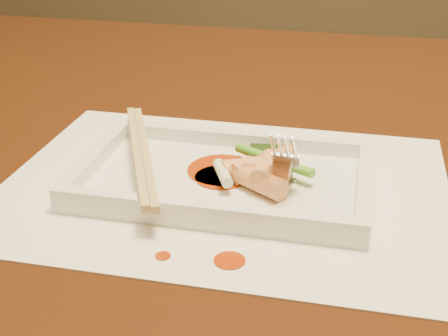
% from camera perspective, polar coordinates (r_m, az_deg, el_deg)
% --- Properties ---
extents(table, '(1.40, 0.90, 0.75)m').
position_cam_1_polar(table, '(0.75, -3.15, -3.04)').
color(table, black).
rests_on(table, ground).
extents(placemat, '(0.40, 0.30, 0.00)m').
position_cam_1_polar(placemat, '(0.57, 0.00, -1.70)').
color(placemat, white).
rests_on(placemat, table).
extents(sauce_splatter_a, '(0.02, 0.02, 0.00)m').
position_cam_1_polar(sauce_splatter_a, '(0.47, 0.51, -8.46)').
color(sauce_splatter_a, '#A73104').
rests_on(sauce_splatter_a, placemat).
extents(sauce_splatter_b, '(0.01, 0.01, 0.00)m').
position_cam_1_polar(sauce_splatter_b, '(0.47, -5.61, -8.00)').
color(sauce_splatter_b, '#A73104').
rests_on(sauce_splatter_b, placemat).
extents(plate_base, '(0.26, 0.16, 0.01)m').
position_cam_1_polar(plate_base, '(0.57, 0.00, -1.27)').
color(plate_base, white).
rests_on(plate_base, placemat).
extents(plate_rim_far, '(0.26, 0.01, 0.01)m').
position_cam_1_polar(plate_rim_far, '(0.63, 1.48, 2.69)').
color(plate_rim_far, white).
rests_on(plate_rim_far, plate_base).
extents(plate_rim_near, '(0.26, 0.01, 0.01)m').
position_cam_1_polar(plate_rim_near, '(0.50, -1.87, -4.00)').
color(plate_rim_near, white).
rests_on(plate_rim_near, plate_base).
extents(plate_rim_left, '(0.01, 0.14, 0.01)m').
position_cam_1_polar(plate_rim_left, '(0.60, -11.69, 0.90)').
color(plate_rim_left, white).
rests_on(plate_rim_left, plate_base).
extents(plate_rim_right, '(0.01, 0.14, 0.01)m').
position_cam_1_polar(plate_rim_right, '(0.55, 12.72, -1.53)').
color(plate_rim_right, white).
rests_on(plate_rim_right, plate_base).
extents(veg_piece, '(0.04, 0.03, 0.01)m').
position_cam_1_polar(veg_piece, '(0.59, 4.17, 1.13)').
color(veg_piece, black).
rests_on(veg_piece, plate_base).
extents(scallion_white, '(0.03, 0.04, 0.01)m').
position_cam_1_polar(scallion_white, '(0.55, -0.12, -0.47)').
color(scallion_white, '#EAEACC').
rests_on(scallion_white, plate_base).
extents(scallion_green, '(0.08, 0.05, 0.01)m').
position_cam_1_polar(scallion_green, '(0.57, 4.57, 0.73)').
color(scallion_green, '#429918').
rests_on(scallion_green, plate_base).
extents(chopstick_a, '(0.09, 0.20, 0.01)m').
position_cam_1_polar(chopstick_a, '(0.58, -7.97, 1.46)').
color(chopstick_a, tan).
rests_on(chopstick_a, plate_rim_near).
extents(chopstick_b, '(0.09, 0.20, 0.01)m').
position_cam_1_polar(chopstick_b, '(0.57, -7.22, 1.38)').
color(chopstick_b, tan).
rests_on(chopstick_b, plate_rim_near).
extents(fork, '(0.09, 0.10, 0.14)m').
position_cam_1_polar(fork, '(0.54, 7.72, 6.20)').
color(fork, silver).
rests_on(fork, plate_base).
extents(sauce_blob_0, '(0.05, 0.05, 0.00)m').
position_cam_1_polar(sauce_blob_0, '(0.56, -0.29, -0.86)').
color(sauce_blob_0, '#A73104').
rests_on(sauce_blob_0, plate_base).
extents(sauce_blob_1, '(0.07, 0.07, 0.00)m').
position_cam_1_polar(sauce_blob_1, '(0.58, -0.08, -0.19)').
color(sauce_blob_1, '#A73104').
rests_on(sauce_blob_1, plate_base).
extents(rice_cake_0, '(0.04, 0.05, 0.02)m').
position_cam_1_polar(rice_cake_0, '(0.57, 4.47, 0.72)').
color(rice_cake_0, '#F5BB72').
rests_on(rice_cake_0, plate_base).
extents(rice_cake_1, '(0.05, 0.04, 0.02)m').
position_cam_1_polar(rice_cake_1, '(0.56, 2.27, 0.04)').
color(rice_cake_1, '#F5BB72').
rests_on(rice_cake_1, plate_base).
extents(rice_cake_2, '(0.04, 0.02, 0.02)m').
position_cam_1_polar(rice_cake_2, '(0.55, 3.97, -0.03)').
color(rice_cake_2, '#F5BB72').
rests_on(rice_cake_2, plate_base).
extents(rice_cake_3, '(0.04, 0.04, 0.02)m').
position_cam_1_polar(rice_cake_3, '(0.56, 2.61, -0.06)').
color(rice_cake_3, '#F5BB72').
rests_on(rice_cake_3, plate_base).
extents(rice_cake_4, '(0.05, 0.04, 0.02)m').
position_cam_1_polar(rice_cake_4, '(0.54, 3.34, -1.23)').
color(rice_cake_4, '#F5BB72').
rests_on(rice_cake_4, plate_base).
extents(rice_cake_5, '(0.02, 0.05, 0.02)m').
position_cam_1_polar(rice_cake_5, '(0.54, 3.75, -0.06)').
color(rice_cake_5, '#F5BB72').
rests_on(rice_cake_5, plate_base).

